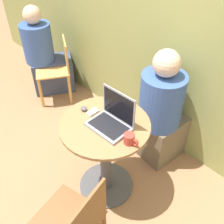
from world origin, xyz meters
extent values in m
plane|color=#9E704C|center=(0.00, 0.00, 0.00)|extent=(12.00, 12.00, 0.00)
cube|color=#939956|center=(0.00, 0.90, 1.30)|extent=(7.00, 0.05, 2.60)
cylinder|color=#4C4C51|center=(0.00, 0.00, 0.01)|extent=(0.49, 0.49, 0.02)
cylinder|color=#4C4C51|center=(0.00, 0.00, 0.39)|extent=(0.09, 0.09, 0.73)
cylinder|color=olive|center=(0.00, 0.00, 0.76)|extent=(0.69, 0.69, 0.02)
cube|color=gray|center=(0.05, -0.01, 0.79)|extent=(0.31, 0.22, 0.02)
cube|color=black|center=(0.05, -0.01, 0.80)|extent=(0.27, 0.18, 0.00)
cube|color=gray|center=(0.05, 0.10, 0.92)|extent=(0.31, 0.02, 0.25)
cube|color=black|center=(0.05, 0.09, 0.92)|extent=(0.28, 0.01, 0.22)
cube|color=silver|center=(-0.16, 0.02, 0.78)|extent=(0.06, 0.10, 0.02)
ellipsoid|color=#4C4C51|center=(-0.23, -0.01, 0.79)|extent=(0.06, 0.05, 0.03)
cylinder|color=#B2382D|center=(0.26, -0.01, 0.81)|extent=(0.08, 0.08, 0.08)
torus|color=#B2382D|center=(0.31, -0.01, 0.81)|extent=(0.06, 0.01, 0.06)
cylinder|color=brown|center=(0.02, -0.44, 0.21)|extent=(0.04, 0.04, 0.41)
cube|color=brown|center=(0.24, -0.57, 0.42)|extent=(0.48, 0.48, 0.02)
cube|color=brown|center=(0.42, -0.53, 0.62)|extent=(0.11, 0.36, 0.38)
cube|color=brown|center=(0.07, 0.75, 0.23)|extent=(0.41, 0.57, 0.46)
cylinder|color=#38569E|center=(0.06, 0.61, 0.71)|extent=(0.39, 0.39, 0.50)
sphere|color=beige|center=(0.06, 0.61, 1.07)|extent=(0.23, 0.23, 0.23)
cylinder|color=tan|center=(-1.73, 0.40, 0.20)|extent=(0.04, 0.04, 0.40)
cylinder|color=tan|center=(-1.42, 0.22, 0.20)|extent=(0.04, 0.04, 0.40)
cylinder|color=tan|center=(-1.55, 0.71, 0.20)|extent=(0.04, 0.04, 0.40)
cylinder|color=tan|center=(-1.24, 0.53, 0.20)|extent=(0.04, 0.04, 0.40)
cube|color=tan|center=(-1.49, 0.47, 0.41)|extent=(0.55, 0.55, 0.02)
cube|color=tan|center=(-1.39, 0.63, 0.60)|extent=(0.33, 0.20, 0.36)
cube|color=#3D4766|center=(-1.67, 0.58, 0.22)|extent=(0.56, 0.62, 0.45)
cylinder|color=#38569E|center=(-1.74, 0.47, 0.69)|extent=(0.37, 0.37, 0.48)
sphere|color=beige|center=(-1.74, 0.47, 1.03)|extent=(0.22, 0.22, 0.22)
camera|label=1|loc=(1.08, -0.96, 2.09)|focal=42.00mm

